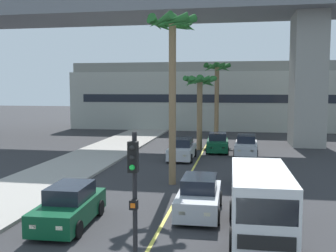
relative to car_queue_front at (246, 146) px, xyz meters
name	(u,v)px	position (x,y,z in m)	size (l,w,h in m)	color
sidewalk_left	(19,192)	(-11.54, -13.83, -0.65)	(4.80, 80.00, 0.15)	#9E9991
lane_stripe_center	(194,167)	(-3.54, -5.83, -0.72)	(0.14, 56.00, 0.01)	#DBCC4C
bridge_overpass	(217,8)	(-2.76, 6.46, 12.11)	(75.91, 8.00, 16.28)	slate
pier_building_backdrop	(216,97)	(-3.54, 20.73, 3.50)	(37.50, 8.04, 8.57)	#ADB2A8
car_queue_front	(246,146)	(0.00, 0.00, 0.00)	(1.94, 4.16, 1.56)	#B7BABF
car_queue_second	(218,143)	(-2.33, 1.19, 0.00)	(1.95, 4.16, 1.56)	#0C4728
car_queue_third	(182,150)	(-4.74, -2.95, 0.00)	(1.86, 4.11, 1.56)	#B7BABF
car_queue_fourth	(256,177)	(0.25, -11.22, 0.00)	(1.91, 4.14, 1.56)	navy
car_queue_fifth	(69,207)	(-7.07, -17.77, 0.00)	(1.95, 4.16, 1.56)	#0C4728
car_queue_sixth	(199,196)	(-2.27, -15.46, 0.00)	(1.87, 4.12, 1.56)	#B7BABF
delivery_van	(260,200)	(0.12, -17.59, 0.57)	(2.22, 5.28, 2.36)	white
traffic_light_median_near	(134,192)	(-3.23, -22.46, 1.99)	(0.24, 0.37, 4.20)	black
palm_tree_near_median	(217,79)	(-2.85, 9.16, 5.51)	(2.98, 3.00, 7.97)	brown
palm_tree_mid_median	(200,91)	(-3.91, 1.86, 4.35)	(2.94, 2.93, 6.46)	brown
palm_tree_far_median	(173,49)	(-4.21, -10.66, 6.65)	(2.85, 2.83, 9.25)	brown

